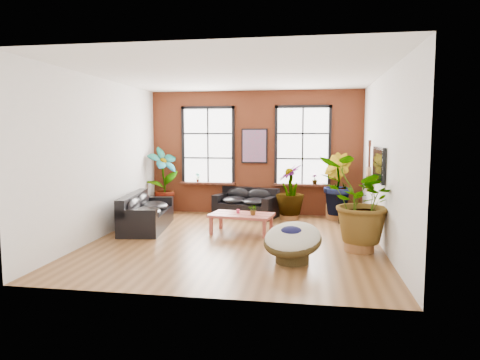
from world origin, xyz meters
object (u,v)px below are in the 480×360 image
object	(u,v)px
sofa_back	(246,204)
sofa_left	(145,213)
coffee_table	(242,216)
papasan_chair	(292,240)

from	to	relation	value
sofa_back	sofa_left	world-z (taller)	sofa_left
sofa_back	sofa_left	bearing A→B (deg)	-120.69
coffee_table	papasan_chair	xyz separation A→B (m)	(1.24, -2.11, -0.00)
sofa_back	papasan_chair	world-z (taller)	sofa_back
sofa_back	papasan_chair	bearing A→B (deg)	-53.85
sofa_left	papasan_chair	size ratio (longest dim) A/B	1.72
coffee_table	sofa_left	bearing A→B (deg)	-174.05
sofa_back	coffee_table	size ratio (longest dim) A/B	1.24
sofa_left	coffee_table	world-z (taller)	sofa_left
sofa_left	papasan_chair	world-z (taller)	sofa_left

